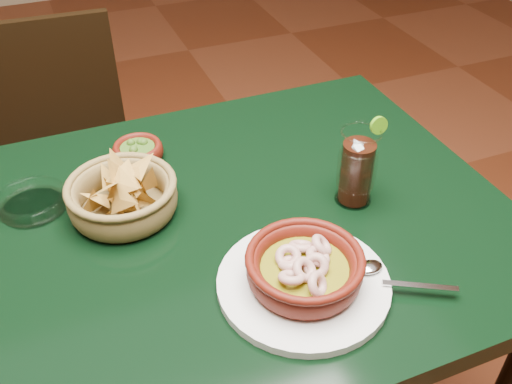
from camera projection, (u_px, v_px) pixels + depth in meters
name	position (u px, v px, depth m)	size (l,w,h in m)	color
dining_table	(182.00, 271.00, 1.05)	(1.20, 0.80, 0.75)	black
dining_chair	(68.00, 164.00, 1.63)	(0.41, 0.41, 0.86)	black
shrimp_plate	(305.00, 272.00, 0.87)	(0.35, 0.27, 0.08)	silver
chip_basket	(123.00, 196.00, 1.01)	(0.23, 0.23, 0.13)	olive
guacamole_ramekin	(138.00, 151.00, 1.15)	(0.12, 0.12, 0.04)	#480F08
cola_drink	(357.00, 168.00, 1.02)	(0.15, 0.15, 0.17)	white
glass_ashtray	(32.00, 201.00, 1.03)	(0.14, 0.14, 0.03)	white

